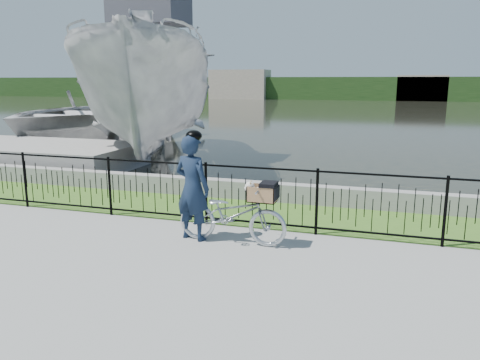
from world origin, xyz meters
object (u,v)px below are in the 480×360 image
(cyclist, at_px, (192,186))
(boat_near, at_px, (153,95))
(boat_far, at_px, (96,115))
(bicycle_rig, at_px, (233,214))

(cyclist, xyz_separation_m, boat_near, (-4.27, 6.87, 1.23))
(cyclist, relative_size, boat_far, 0.17)
(cyclist, height_order, boat_far, boat_far)
(boat_far, bearing_deg, boat_near, -39.43)
(bicycle_rig, relative_size, boat_far, 0.17)
(cyclist, xyz_separation_m, boat_far, (-9.19, 10.91, 0.19))
(boat_far, bearing_deg, bicycle_rig, -47.80)
(bicycle_rig, distance_m, boat_near, 8.61)
(cyclist, bearing_deg, boat_far, 130.11)
(cyclist, bearing_deg, bicycle_rig, 1.20)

